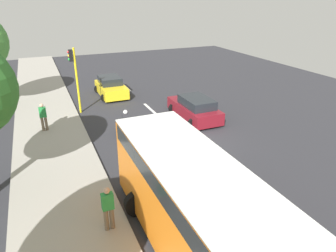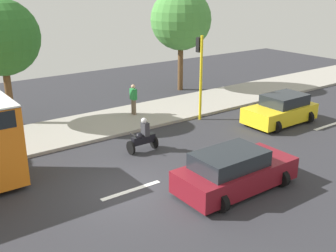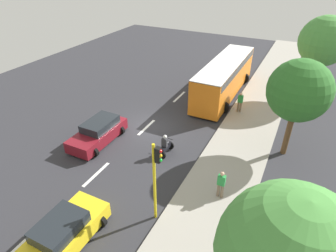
# 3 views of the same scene
# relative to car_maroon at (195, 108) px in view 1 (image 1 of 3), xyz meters

# --- Properties ---
(ground_plane) EXTENTS (40.00, 60.00, 0.10)m
(ground_plane) POSITION_rel_car_maroon_xyz_m (2.07, 3.03, -0.76)
(ground_plane) COLOR #2D2D33
(sidewalk) EXTENTS (4.00, 60.00, 0.15)m
(sidewalk) POSITION_rel_car_maroon_xyz_m (9.07, 3.03, -0.64)
(sidewalk) COLOR #9E998E
(sidewalk) RESTS_ON ground
(lane_stripe_far_north) EXTENTS (0.20, 2.40, 0.01)m
(lane_stripe_far_north) POSITION_rel_car_maroon_xyz_m (2.07, -8.97, -0.71)
(lane_stripe_far_north) COLOR white
(lane_stripe_far_north) RESTS_ON ground
(lane_stripe_north) EXTENTS (0.20, 2.40, 0.01)m
(lane_stripe_north) POSITION_rel_car_maroon_xyz_m (2.07, -2.97, -0.71)
(lane_stripe_north) COLOR white
(lane_stripe_north) RESTS_ON ground
(lane_stripe_mid) EXTENTS (0.20, 2.40, 0.01)m
(lane_stripe_mid) POSITION_rel_car_maroon_xyz_m (2.07, 3.03, -0.71)
(lane_stripe_mid) COLOR white
(lane_stripe_mid) RESTS_ON ground
(lane_stripe_south) EXTENTS (0.20, 2.40, 0.01)m
(lane_stripe_south) POSITION_rel_car_maroon_xyz_m (2.07, 9.03, -0.71)
(lane_stripe_south) COLOR white
(lane_stripe_south) RESTS_ON ground
(car_maroon) EXTENTS (2.34, 4.52, 1.52)m
(car_maroon) POSITION_rel_car_maroon_xyz_m (0.00, 0.00, 0.00)
(car_maroon) COLOR maroon
(car_maroon) RESTS_ON ground
(car_yellow_cab) EXTENTS (2.32, 3.95, 1.52)m
(car_yellow_cab) POSITION_rel_car_maroon_xyz_m (3.87, -7.24, -0.00)
(car_yellow_cab) COLOR yellow
(car_yellow_cab) RESTS_ON ground
(city_bus) EXTENTS (3.20, 11.00, 3.16)m
(city_bus) POSITION_rel_car_maroon_xyz_m (5.48, 11.41, 1.13)
(city_bus) COLOR orange
(city_bus) RESTS_ON ground
(motorcycle) EXTENTS (0.60, 1.30, 1.53)m
(motorcycle) POSITION_rel_car_maroon_xyz_m (4.89, 0.70, -0.07)
(motorcycle) COLOR black
(motorcycle) RESTS_ON ground
(pedestrian_near_signal) EXTENTS (0.40, 0.24, 1.69)m
(pedestrian_near_signal) POSITION_rel_car_maroon_xyz_m (7.77, 8.41, 0.35)
(pedestrian_near_signal) COLOR #72604C
(pedestrian_near_signal) RESTS_ON sidewalk
(pedestrian_by_tree) EXTENTS (0.40, 0.24, 1.69)m
(pedestrian_by_tree) POSITION_rel_car_maroon_xyz_m (9.31, -1.52, 0.35)
(pedestrian_by_tree) COLOR #72604C
(pedestrian_by_tree) RESTS_ON sidewalk
(traffic_light_corner) EXTENTS (0.49, 0.24, 4.50)m
(traffic_light_corner) POSITION_rel_car_maroon_xyz_m (6.92, -4.20, 2.22)
(traffic_light_corner) COLOR yellow
(traffic_light_corner) RESTS_ON ground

